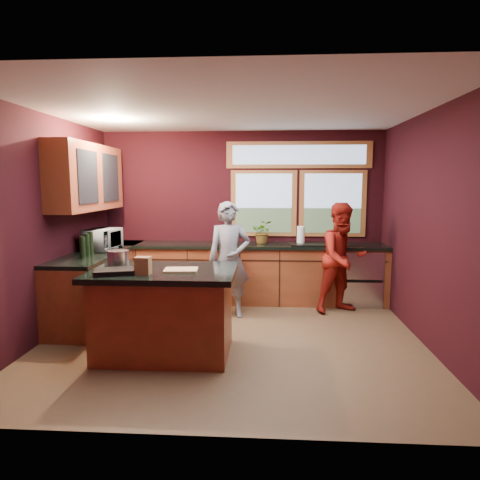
# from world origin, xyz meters

# --- Properties ---
(floor) EXTENTS (4.50, 4.50, 0.00)m
(floor) POSITION_xyz_m (0.00, 0.00, 0.00)
(floor) COLOR brown
(floor) RESTS_ON ground
(room_shell) EXTENTS (4.52, 4.02, 2.71)m
(room_shell) POSITION_xyz_m (-0.60, 0.32, 1.80)
(room_shell) COLOR black
(room_shell) RESTS_ON ground
(back_counter) EXTENTS (4.50, 0.64, 0.93)m
(back_counter) POSITION_xyz_m (0.20, 1.70, 0.46)
(back_counter) COLOR #5E3016
(back_counter) RESTS_ON floor
(left_counter) EXTENTS (0.64, 2.30, 0.93)m
(left_counter) POSITION_xyz_m (-1.95, 0.85, 0.47)
(left_counter) COLOR #5E3016
(left_counter) RESTS_ON floor
(island) EXTENTS (1.55, 1.05, 0.95)m
(island) POSITION_xyz_m (-0.70, -0.47, 0.48)
(island) COLOR #5E3016
(island) RESTS_ON floor
(person_grey) EXTENTS (0.65, 0.49, 1.62)m
(person_grey) POSITION_xyz_m (-0.12, 0.92, 0.81)
(person_grey) COLOR slate
(person_grey) RESTS_ON floor
(person_red) EXTENTS (0.96, 0.88, 1.60)m
(person_red) POSITION_xyz_m (1.51, 1.24, 0.80)
(person_red) COLOR maroon
(person_red) RESTS_ON floor
(microwave) EXTENTS (0.44, 0.59, 0.30)m
(microwave) POSITION_xyz_m (-1.92, 0.92, 1.08)
(microwave) COLOR #999999
(microwave) RESTS_ON left_counter
(potted_plant) EXTENTS (0.33, 0.28, 0.37)m
(potted_plant) POSITION_xyz_m (0.34, 1.75, 1.11)
(potted_plant) COLOR #999999
(potted_plant) RESTS_ON back_counter
(paper_towel) EXTENTS (0.12, 0.12, 0.28)m
(paper_towel) POSITION_xyz_m (0.93, 1.70, 1.07)
(paper_towel) COLOR white
(paper_towel) RESTS_ON back_counter
(cutting_board) EXTENTS (0.37, 0.28, 0.02)m
(cutting_board) POSITION_xyz_m (-0.50, -0.52, 0.95)
(cutting_board) COLOR tan
(cutting_board) RESTS_ON island
(stock_pot) EXTENTS (0.24, 0.24, 0.18)m
(stock_pot) POSITION_xyz_m (-1.25, -0.32, 1.03)
(stock_pot) COLOR #BABABF
(stock_pot) RESTS_ON island
(paper_bag) EXTENTS (0.15, 0.13, 0.18)m
(paper_bag) POSITION_xyz_m (-0.85, -0.72, 1.03)
(paper_bag) COLOR brown
(paper_bag) RESTS_ON island
(black_tray) EXTENTS (0.47, 0.39, 0.05)m
(black_tray) POSITION_xyz_m (-1.15, -0.72, 0.97)
(black_tray) COLOR black
(black_tray) RESTS_ON island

